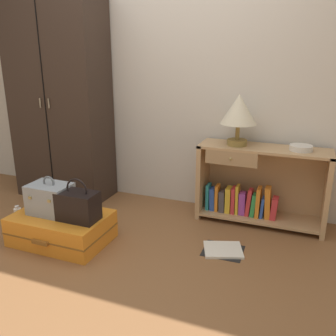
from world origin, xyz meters
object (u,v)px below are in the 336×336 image
table_lamp (239,111)px  bottle (18,217)px  bookshelf (257,187)px  train_case (50,199)px  suitcase_large (62,228)px  wardrobe (60,100)px  bowl (301,148)px  handbag (78,206)px  open_book_on_floor (223,250)px

table_lamp → bottle: (-1.70, -0.86, -0.89)m
bookshelf → train_case: size_ratio=3.36×
suitcase_large → bookshelf: bearing=34.4°
wardrobe → bowl: size_ratio=10.83×
bookshelf → suitcase_large: bearing=-145.6°
bookshelf → train_case: (-1.47, -0.95, 0.03)m
wardrobe → suitcase_large: (0.60, -0.89, -0.89)m
wardrobe → bookshelf: size_ratio=1.82×
table_lamp → train_case: table_lamp is taller
wardrobe → bottle: bearing=-83.5°
handbag → bottle: handbag is taller
bowl → table_lamp: bearing=-178.6°
bottle → suitcase_large: bearing=-6.7°
bookshelf → handbag: (-1.20, -0.97, 0.02)m
wardrobe → suitcase_large: size_ratio=2.66×
bottle → open_book_on_floor: size_ratio=0.58×
train_case → bottle: 0.49m
open_book_on_floor → handbag: bearing=-162.2°
train_case → open_book_on_floor: train_case is taller
suitcase_large → open_book_on_floor: 1.29m
suitcase_large → bottle: bearing=173.3°
wardrobe → train_case: (0.51, -0.89, -0.65)m
bookshelf → table_lamp: 0.69m
table_lamp → handbag: table_lamp is taller
train_case → handbag: (0.28, -0.03, -0.00)m
bookshelf → open_book_on_floor: bookshelf is taller
bookshelf → open_book_on_floor: size_ratio=3.12×
train_case → open_book_on_floor: bearing=13.2°
table_lamp → train_case: size_ratio=1.33×
bowl → train_case: bowl is taller
wardrobe → open_book_on_floor: size_ratio=5.69×
train_case → bottle: bearing=172.4°
wardrobe → bowl: (2.31, 0.05, -0.29)m
table_lamp → train_case: (-1.28, -0.92, -0.63)m
suitcase_large → open_book_on_floor: size_ratio=2.14×
table_lamp → bowl: 0.59m
bowl → handbag: (-1.53, -0.96, -0.37)m
train_case → bowl: bearing=27.3°
wardrobe → handbag: size_ratio=5.99×
handbag → table_lamp: bearing=43.3°
handbag → open_book_on_floor: bearing=17.8°
table_lamp → handbag: bearing=-136.7°
table_lamp → suitcase_large: size_ratio=0.58×
bookshelf → handbag: size_ratio=3.29×
handbag → bottle: 0.74m
table_lamp → train_case: 1.70m
bookshelf → train_case: bookshelf is taller
open_book_on_floor → wardrobe: bearing=162.8°
suitcase_large → bottle: 0.51m
wardrobe → bottle: size_ratio=9.86×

